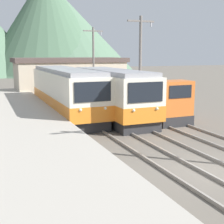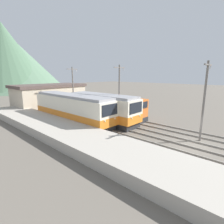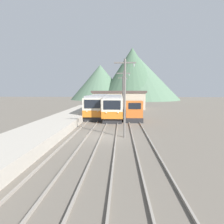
% 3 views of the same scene
% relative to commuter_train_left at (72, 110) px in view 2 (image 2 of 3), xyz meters
% --- Properties ---
extents(ground_plane, '(200.00, 200.00, 0.00)m').
position_rel_commuter_train_left_xyz_m(ground_plane, '(2.60, -14.06, -1.70)').
color(ground_plane, '#665E54').
extents(platform_left, '(4.50, 54.00, 0.92)m').
position_rel_commuter_train_left_xyz_m(platform_left, '(-3.65, -14.06, -1.24)').
color(platform_left, '#ADA599').
rests_on(platform_left, ground).
extents(track_left, '(1.54, 60.00, 0.14)m').
position_rel_commuter_train_left_xyz_m(track_left, '(-0.00, -14.06, -1.63)').
color(track_left, gray).
rests_on(track_left, ground).
extents(track_center, '(1.54, 60.00, 0.14)m').
position_rel_commuter_train_left_xyz_m(track_center, '(2.80, -14.06, -1.63)').
color(track_center, gray).
rests_on(track_center, ground).
extents(track_right, '(1.54, 60.00, 0.14)m').
position_rel_commuter_train_left_xyz_m(track_right, '(5.80, -14.06, -1.63)').
color(track_right, gray).
rests_on(track_right, ground).
extents(commuter_train_left, '(2.84, 13.40, 3.65)m').
position_rel_commuter_train_left_xyz_m(commuter_train_left, '(0.00, 0.00, 0.00)').
color(commuter_train_left, '#28282B').
rests_on(commuter_train_left, ground).
extents(commuter_train_center, '(2.84, 10.58, 3.64)m').
position_rel_commuter_train_left_xyz_m(commuter_train_center, '(2.80, -2.67, -0.00)').
color(commuter_train_center, '#28282B').
rests_on(commuter_train_center, ground).
extents(shunting_locomotive, '(2.40, 4.82, 3.00)m').
position_rel_commuter_train_left_xyz_m(shunting_locomotive, '(5.80, -4.89, -0.49)').
color(shunting_locomotive, '#28282B').
rests_on(shunting_locomotive, ground).
extents(catenary_mast_near, '(2.00, 0.20, 7.28)m').
position_rel_commuter_train_left_xyz_m(catenary_mast_near, '(4.31, -14.20, 2.27)').
color(catenary_mast_near, slate).
rests_on(catenary_mast_near, ground).
extents(catenary_mast_mid, '(2.00, 0.20, 7.28)m').
position_rel_commuter_train_left_xyz_m(catenary_mast_mid, '(4.31, -4.25, 2.27)').
color(catenary_mast_mid, slate).
rests_on(catenary_mast_mid, ground).
extents(catenary_mast_far, '(2.00, 0.20, 7.28)m').
position_rel_commuter_train_left_xyz_m(catenary_mast_far, '(4.31, 5.69, 2.27)').
color(catenary_mast_far, slate).
rests_on(catenary_mast_far, ground).
extents(station_building, '(12.60, 6.30, 4.31)m').
position_rel_commuter_train_left_xyz_m(station_building, '(3.45, 11.94, 0.48)').
color(station_building, beige).
rests_on(station_building, ground).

